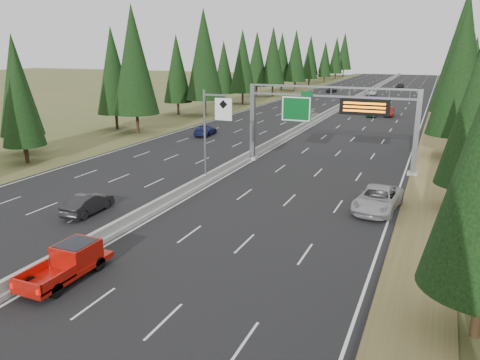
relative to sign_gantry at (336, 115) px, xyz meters
name	(u,v)px	position (x,y,z in m)	size (l,w,h in m)	color
road	(338,109)	(-8.92, 45.12, -5.23)	(32.00, 260.00, 0.08)	black
shoulder_right	(439,115)	(8.88, 45.12, -5.24)	(3.60, 260.00, 0.06)	olive
shoulder_left	(251,105)	(-26.72, 45.12, -5.24)	(3.60, 260.00, 0.06)	#4F5728
median_barrier	(338,107)	(-8.92, 45.12, -4.85)	(0.70, 260.00, 0.85)	gray
sign_gantry	(336,115)	(0.00, 0.00, 0.00)	(16.75, 0.98, 7.80)	slate
hov_sign_pole	(211,131)	(-8.33, -9.92, -0.54)	(2.80, 0.50, 8.00)	slate
tree_row_right	(479,66)	(13.02, 24.73, 3.86)	(12.05, 237.50, 18.87)	black
tree_row_left	(214,61)	(-30.80, 36.55, 3.62)	(12.19, 239.67, 18.54)	black
silver_minivan	(378,199)	(5.58, -11.07, -4.36)	(2.74, 5.94, 1.65)	#A3A2A7
red_pickup	(71,259)	(-7.42, -27.69, -4.25)	(1.85, 5.19, 1.69)	black
car_ahead_green	(373,112)	(-1.42, 37.62, -4.47)	(1.69, 4.19, 1.43)	#13541E
car_ahead_dkred	(389,112)	(0.99, 39.14, -4.43)	(1.61, 4.60, 1.52)	#63140E
car_ahead_dkgrey	(370,107)	(-2.89, 44.71, -4.40)	(2.22, 5.47, 1.59)	black
car_ahead_white	(372,92)	(-7.06, 76.06, -4.47)	(2.37, 5.15, 1.43)	silver
car_ahead_far	(400,86)	(-2.26, 97.29, -4.40)	(1.87, 4.65, 1.58)	black
car_onc_near	(88,204)	(-13.13, -19.82, -4.48)	(1.49, 4.28, 1.41)	black
car_onc_blue	(205,130)	(-19.55, 10.65, -4.51)	(1.91, 4.69, 1.36)	#171D52
car_onc_white	(310,115)	(-10.42, 30.26, -4.42)	(1.82, 4.52, 1.54)	#BDBDBD
car_onc_far	(332,90)	(-17.75, 79.21, -4.55)	(2.12, 4.60, 1.28)	black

